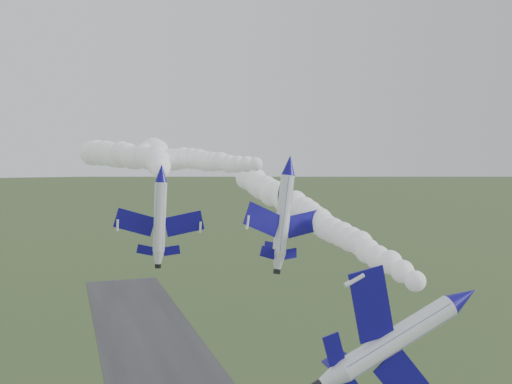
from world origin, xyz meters
TOP-DOWN VIEW (x-y plane):
  - jet_lead at (9.13, -7.42)m, footprint 5.48×14.35m
  - smoke_trail_jet_lead at (13.61, 35.40)m, footprint 8.75×78.30m
  - jet_pair_left at (-8.35, 22.24)m, footprint 10.03×11.85m
  - smoke_trail_jet_pair_left at (-4.10, 51.63)m, footprint 14.01×53.98m
  - jet_pair_right at (7.16, 22.00)m, footprint 11.98×13.94m
  - smoke_trail_jet_pair_right at (-3.92, 53.46)m, footprint 26.10×56.71m

SIDE VIEW (x-z plane):
  - jet_lead at x=9.13m, z-range 28.95..39.71m
  - smoke_trail_jet_lead at x=13.61m, z-range 34.62..39.53m
  - jet_pair_left at x=-8.35m, z-range 41.28..44.23m
  - jet_pair_right at x=7.16m, z-range 41.61..45.44m
  - smoke_trail_jet_pair_left at x=-4.10m, z-range 41.47..46.55m
  - smoke_trail_jet_pair_right at x=-3.92m, z-range 41.60..46.65m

